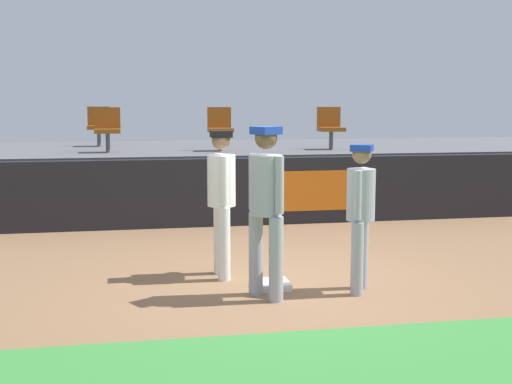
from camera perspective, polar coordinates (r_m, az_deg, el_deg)
name	(u,v)px	position (r m, az deg, el deg)	size (l,w,h in m)	color
ground_plane	(279,288)	(7.96, 1.95, -8.08)	(60.00, 60.00, 0.00)	#846042
first_base	(272,285)	(7.92, 1.35, -7.85)	(0.40, 0.40, 0.08)	white
player_fielder_home	(222,193)	(8.25, -2.92, -0.10)	(0.35, 0.57, 1.81)	white
player_runner_visitor	(361,207)	(7.69, 8.84, -1.28)	(0.44, 0.44, 1.68)	#9EA3AD
player_coach_visitor	(266,200)	(7.33, 0.84, -0.67)	(0.49, 0.49, 1.89)	#9EA3AD
field_wall	(229,192)	(11.78, -2.32, 0.01)	(18.00, 0.26, 1.18)	black
bleacher_platform	(211,175)	(14.31, -3.84, 1.42)	(18.00, 4.80, 1.21)	#59595E
seat_front_left	(108,127)	(13.01, -12.44, 5.39)	(0.48, 0.44, 0.84)	#4C4C51
seat_front_right	(330,125)	(13.59, 6.30, 5.61)	(0.48, 0.44, 0.84)	#4C4C51
seat_back_left	(99,124)	(14.81, -13.16, 5.62)	(0.47, 0.44, 0.84)	#4C4C51
seat_front_center	(220,126)	(13.12, -3.06, 5.57)	(0.46, 0.44, 0.84)	#4C4C51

